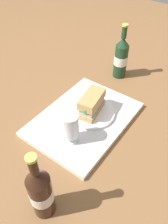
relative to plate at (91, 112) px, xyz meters
The scene contains 9 objects.
ground_plane 0.05m from the plate, 20.73° to the right, with size 3.00×3.00×0.00m, color brown.
tray 0.04m from the plate, 20.73° to the right, with size 0.44×0.32×0.02m, color beige.
placemat 0.04m from the plate, 20.73° to the right, with size 0.38×0.27×0.00m, color silver.
plate is the anchor object (origin of this frame).
sandwich 0.05m from the plate, ahead, with size 0.14×0.08×0.08m.
beer_glass 0.17m from the plate, ahead, with size 0.06×0.06×0.12m.
napkin_folded 0.13m from the plate, 40.12° to the right, with size 0.09×0.07×0.01m, color white.
beer_bottle 0.41m from the plate, 15.27° to the left, with size 0.07×0.07×0.27m.
second_bottle 0.34m from the plate, 169.96° to the right, with size 0.07×0.07×0.27m.
Camera 1 is at (0.52, 0.38, 0.68)m, focal length 36.20 mm.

